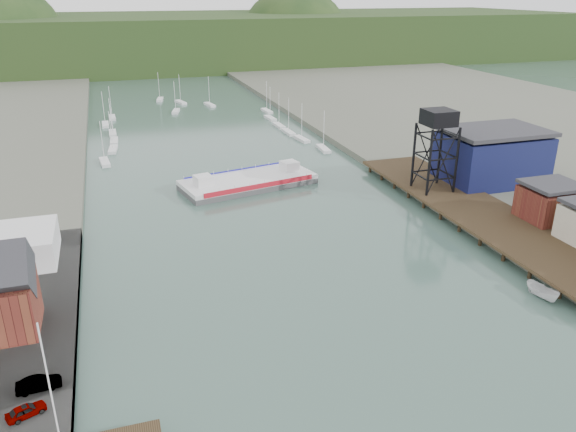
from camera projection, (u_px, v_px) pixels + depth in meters
east_land at (575, 149)px, 149.31m from camera, size 120.00×400.00×3.20m
east_pier at (479, 212)px, 102.14m from camera, size 14.00×70.00×2.45m
flagpole at (49, 381)px, 49.28m from camera, size 0.16×0.16×12.00m
lift_tower at (438, 123)px, 107.85m from camera, size 6.50×6.50×16.00m
blue_shed at (492, 156)px, 117.10m from camera, size 20.50×14.50×11.30m
marina_sailboats at (195, 124)px, 174.67m from camera, size 57.71×92.65×0.90m
distant_hills at (140, 45)px, 313.36m from camera, size 500.00×120.00×80.00m
chain_ferry at (248, 181)px, 120.44m from camera, size 30.09×16.98×4.08m
motorboat at (542, 292)px, 76.84m from camera, size 2.72×5.45×2.01m
car_west_a at (26, 410)px, 53.57m from camera, size 3.98×2.81×1.26m
car_west_b at (39, 384)px, 57.05m from camera, size 4.47×1.88×1.44m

